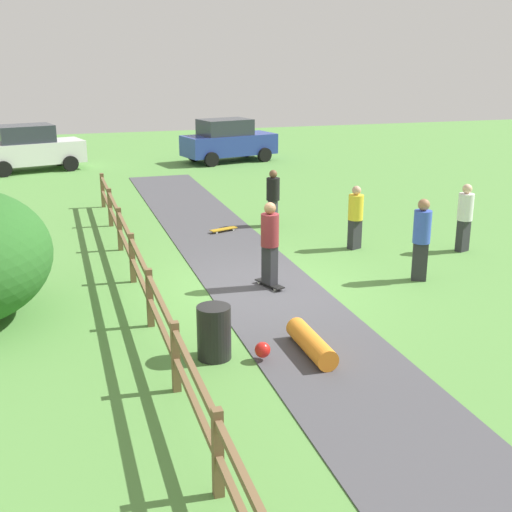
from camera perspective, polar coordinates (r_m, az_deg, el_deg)
name	(u,v)px	position (r m, az deg, el deg)	size (l,w,h in m)	color
ground_plane	(265,289)	(14.25, 0.73, -2.83)	(60.00, 60.00, 0.00)	#568E42
asphalt_path	(265,289)	(14.25, 0.73, -2.79)	(2.40, 28.00, 0.02)	#47474C
wooden_fence	(140,270)	(13.52, -9.82, -1.22)	(0.12, 18.12, 1.10)	brown
trash_bin	(214,332)	(11.02, -3.58, -6.49)	(0.56, 0.56, 0.90)	black
skater_riding	(270,240)	(14.02, 1.18, 1.34)	(0.49, 0.82, 1.84)	black
skater_fallen	(307,344)	(11.22, 4.37, -7.45)	(1.16, 1.46, 0.36)	orange
skateboard_loose	(224,229)	(18.73, -2.77, 2.29)	(0.82, 0.45, 0.08)	#BF8C19
bystander_white	(465,215)	(17.51, 17.31, 3.38)	(0.49, 0.49, 1.71)	#2D2D33
bystander_black	(273,196)	(19.22, 1.46, 5.15)	(0.53, 0.53, 1.63)	#2D2D33
bystander_yellow	(356,215)	(17.13, 8.45, 3.49)	(0.50, 0.50, 1.63)	#2D2D33
bystander_blue	(422,236)	(14.96, 13.88, 1.69)	(0.51, 0.51, 1.83)	#2D2D33
parked_car_blue	(228,140)	(30.90, -2.39, 9.77)	(4.48, 2.71, 1.92)	#283D99
parked_car_white	(30,148)	(29.92, -18.65, 8.67)	(4.49, 2.75, 1.92)	silver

